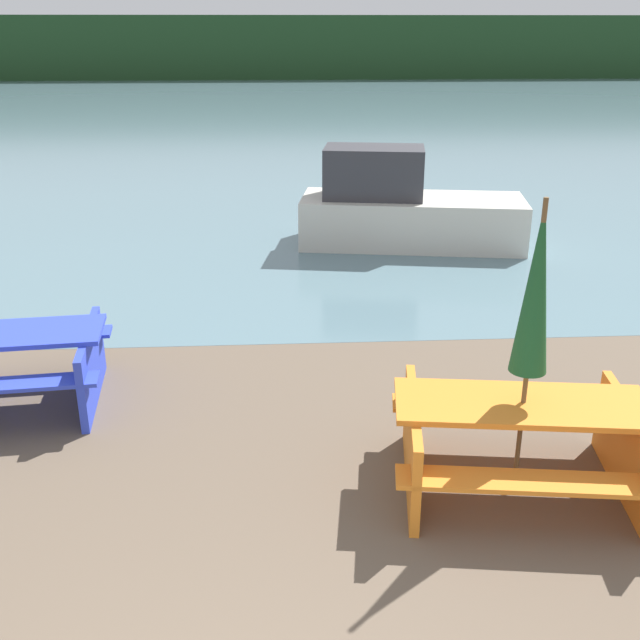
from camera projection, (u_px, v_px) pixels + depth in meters
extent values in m
cube|color=slate|center=(268.00, 111.00, 31.58)|extent=(60.00, 50.00, 0.00)
cube|color=#1E3D1E|center=(269.00, 48.00, 49.43)|extent=(80.00, 1.60, 4.00)
cube|color=orange|center=(523.00, 405.00, 5.53)|extent=(1.96, 0.94, 0.04)
cube|color=orange|center=(533.00, 482.00, 5.13)|extent=(1.90, 0.52, 0.04)
cube|color=orange|center=(507.00, 406.00, 6.15)|extent=(1.90, 0.52, 0.04)
cube|color=orange|center=(412.00, 444.00, 5.71)|extent=(0.25, 1.38, 0.69)
cube|color=orange|center=(627.00, 452.00, 5.61)|extent=(0.25, 1.38, 0.69)
cube|color=blue|center=(12.00, 334.00, 6.80)|extent=(1.67, 0.85, 0.04)
cube|color=blue|center=(2.00, 385.00, 6.39)|extent=(1.63, 0.44, 0.04)
cube|color=blue|center=(28.00, 336.00, 7.40)|extent=(1.63, 0.44, 0.04)
cube|color=blue|center=(91.00, 366.00, 7.03)|extent=(0.21, 1.38, 0.68)
cylinder|color=brown|center=(529.00, 353.00, 5.37)|extent=(0.04, 0.04, 2.26)
cone|color=#195128|center=(536.00, 288.00, 5.19)|extent=(0.27, 0.27, 1.27)
cube|color=beige|center=(412.00, 221.00, 12.07)|extent=(3.70, 1.88, 0.77)
cube|color=#333338|center=(374.00, 172.00, 11.85)|extent=(1.68, 1.17, 0.79)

